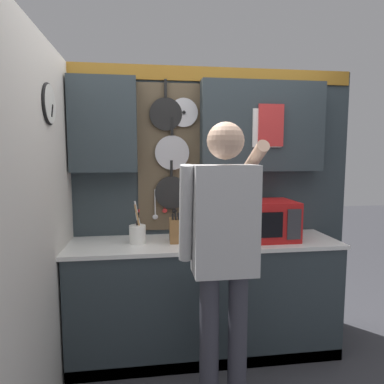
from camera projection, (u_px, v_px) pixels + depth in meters
The scene contains 8 objects.
ground_plane at pixel (204, 350), 2.79m from camera, with size 14.00×14.00×0.00m, color #38383D.
base_cabinet_counter at pixel (205, 297), 2.74m from camera, with size 2.10×0.59×0.92m.
back_wall_unit at pixel (203, 171), 2.88m from camera, with size 2.67×0.23×2.31m.
side_wall at pixel (46, 224), 2.10m from camera, with size 0.07×1.60×2.31m.
microwave at pixel (263, 220), 2.73m from camera, with size 0.49×0.39×0.31m.
knife_block at pixel (177, 230), 2.64m from camera, with size 0.12×0.15×0.24m.
utensil_crock at pixel (138, 233), 2.61m from camera, with size 0.13×0.13×0.33m.
person at pixel (224, 242), 2.06m from camera, with size 0.54×0.65×1.78m.
Camera 1 is at (-0.46, -2.59, 1.60)m, focal length 32.00 mm.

